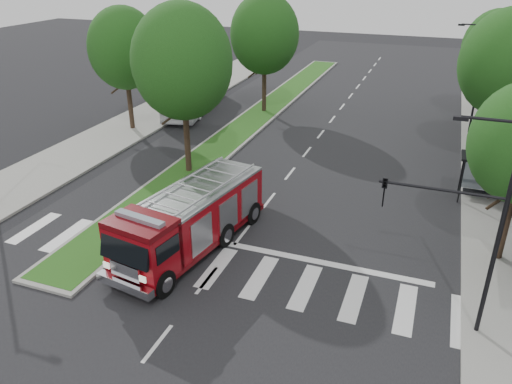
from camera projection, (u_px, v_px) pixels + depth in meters
ground at (242, 235)px, 24.29m from camera, size 140.00×140.00×0.00m
sidewalk_right at (507, 190)px, 28.77m from camera, size 5.00×80.00×0.15m
sidewalk_left at (112, 136)px, 37.27m from camera, size 5.00×80.00×0.15m
median at (256, 118)px, 41.35m from camera, size 3.00×50.00×0.15m
bus_shelter at (492, 167)px, 26.77m from camera, size 3.20×1.60×2.61m
tree_right_mid at (507, 63)px, 29.69m from camera, size 5.60×5.60×9.72m
tree_right_far at (496, 47)px, 38.42m from camera, size 5.00×5.00×8.73m
tree_median_near at (182, 62)px, 28.30m from camera, size 5.80×5.80×10.16m
tree_median_far at (265, 34)px, 40.27m from camera, size 5.60×5.60×9.72m
tree_left_mid at (124, 48)px, 36.18m from camera, size 5.20×5.20×9.16m
streetlight_right_near at (473, 215)px, 16.29m from camera, size 4.08×0.22×8.00m
streetlight_right_far at (477, 75)px, 35.99m from camera, size 2.11×0.20×8.00m
fire_engine at (191, 219)px, 22.62m from camera, size 4.14×9.34×3.13m
city_bus at (194, 92)px, 43.19m from camera, size 4.79×11.35×3.08m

